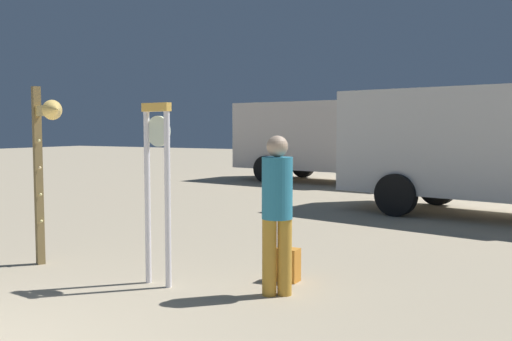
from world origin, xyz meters
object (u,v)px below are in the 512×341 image
at_px(box_truck_far, 330,138).
at_px(box_truck_near, 503,145).
at_px(person_near_clock, 277,207).
at_px(arrow_sign, 44,148).
at_px(standing_clock, 157,176).
at_px(backpack, 288,265).

bearing_deg(box_truck_far, box_truck_near, -42.52).
bearing_deg(person_near_clock, arrow_sign, -172.94).
height_order(standing_clock, person_near_clock, standing_clock).
xyz_separation_m(backpack, box_truck_near, (1.73, 6.50, 1.32)).
xyz_separation_m(standing_clock, backpack, (1.27, 0.90, -1.10)).
xyz_separation_m(standing_clock, box_truck_far, (-2.98, 12.89, 0.22)).
distance_m(standing_clock, box_truck_far, 13.23).
relative_size(arrow_sign, box_truck_far, 0.33).
bearing_deg(arrow_sign, person_near_clock, 7.06).
xyz_separation_m(person_near_clock, box_truck_far, (-4.40, 12.58, 0.52)).
xyz_separation_m(standing_clock, person_near_clock, (1.42, 0.31, -0.30)).
bearing_deg(backpack, arrow_sign, -162.19).
xyz_separation_m(arrow_sign, box_truck_near, (4.81, 7.49, -0.08)).
relative_size(arrow_sign, person_near_clock, 1.36).
relative_size(box_truck_near, box_truck_far, 0.99).
height_order(standing_clock, arrow_sign, arrow_sign).
height_order(person_near_clock, backpack, person_near_clock).
xyz_separation_m(arrow_sign, box_truck_far, (-1.17, 12.98, -0.08)).
bearing_deg(backpack, box_truck_near, 75.08).
relative_size(backpack, box_truck_far, 0.06).
relative_size(backpack, box_truck_near, 0.06).
distance_m(person_near_clock, backpack, 1.00).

